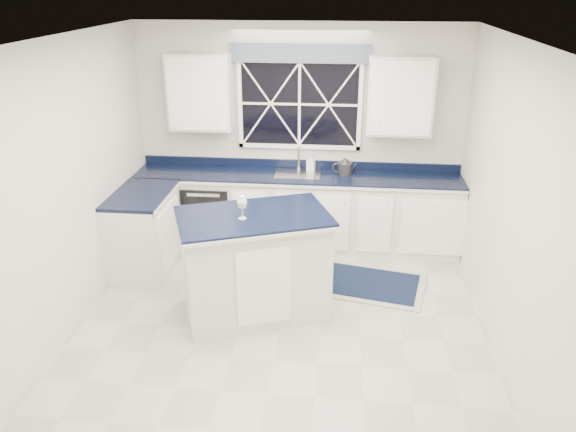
# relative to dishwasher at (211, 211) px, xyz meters

# --- Properties ---
(ground) EXTENTS (4.50, 4.50, 0.00)m
(ground) POSITION_rel_dishwasher_xyz_m (1.10, -1.95, -0.41)
(ground) COLOR #B7B6B2
(ground) RESTS_ON ground
(back_wall) EXTENTS (4.00, 0.10, 2.70)m
(back_wall) POSITION_rel_dishwasher_xyz_m (1.10, 0.30, 0.94)
(back_wall) COLOR silver
(back_wall) RESTS_ON ground
(base_cabinets) EXTENTS (3.99, 1.60, 0.90)m
(base_cabinets) POSITION_rel_dishwasher_xyz_m (0.77, -0.17, 0.04)
(base_cabinets) COLOR silver
(base_cabinets) RESTS_ON ground
(countertop) EXTENTS (3.98, 0.64, 0.04)m
(countertop) POSITION_rel_dishwasher_xyz_m (1.10, 0.00, 0.51)
(countertop) COLOR black
(countertop) RESTS_ON base_cabinets
(dishwasher) EXTENTS (0.60, 0.58, 0.82)m
(dishwasher) POSITION_rel_dishwasher_xyz_m (0.00, 0.00, 0.00)
(dishwasher) COLOR black
(dishwasher) RESTS_ON ground
(window) EXTENTS (1.65, 0.09, 1.26)m
(window) POSITION_rel_dishwasher_xyz_m (1.10, 0.25, 1.42)
(window) COLOR black
(window) RESTS_ON ground
(upper_cabinets) EXTENTS (3.10, 0.34, 0.90)m
(upper_cabinets) POSITION_rel_dishwasher_xyz_m (1.10, 0.13, 1.49)
(upper_cabinets) COLOR silver
(upper_cabinets) RESTS_ON ground
(faucet) EXTENTS (0.05, 0.20, 0.30)m
(faucet) POSITION_rel_dishwasher_xyz_m (1.10, 0.19, 0.69)
(faucet) COLOR #AEAEB0
(faucet) RESTS_ON countertop
(island) EXTENTS (1.65, 1.32, 1.07)m
(island) POSITION_rel_dishwasher_xyz_m (0.81, -1.60, 0.13)
(island) COLOR silver
(island) RESTS_ON ground
(rug) EXTENTS (1.54, 1.12, 0.02)m
(rug) POSITION_rel_dishwasher_xyz_m (1.90, -0.92, -0.40)
(rug) COLOR #A1A09C
(rug) RESTS_ON ground
(kettle) EXTENTS (0.30, 0.21, 0.21)m
(kettle) POSITION_rel_dishwasher_xyz_m (1.67, 0.08, 0.63)
(kettle) COLOR #303033
(kettle) RESTS_ON countertop
(wine_glass) EXTENTS (0.10, 0.10, 0.23)m
(wine_glass) POSITION_rel_dishwasher_xyz_m (0.73, -1.70, 0.82)
(wine_glass) COLOR silver
(wine_glass) RESTS_ON island
(soap_bottle) EXTENTS (0.11, 0.11, 0.21)m
(soap_bottle) POSITION_rel_dishwasher_xyz_m (1.25, 0.21, 0.64)
(soap_bottle) COLOR silver
(soap_bottle) RESTS_ON countertop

